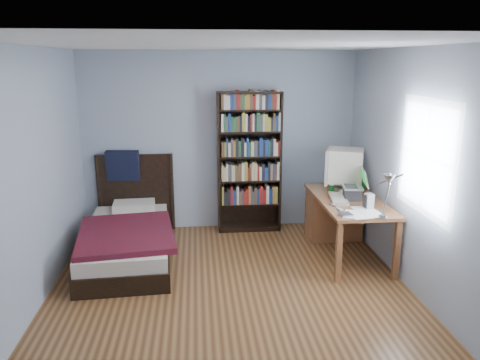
{
  "coord_description": "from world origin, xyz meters",
  "views": [
    {
      "loc": [
        -0.33,
        -4.39,
        2.36
      ],
      "look_at": [
        0.14,
        0.55,
        1.09
      ],
      "focal_mm": 35.0,
      "sensor_mm": 36.0,
      "label": 1
    }
  ],
  "objects": [
    {
      "name": "desk_lamp",
      "position": [
        1.5,
        -0.2,
        1.21
      ],
      "size": [
        0.23,
        0.5,
        0.59
      ],
      "color": "#99999E",
      "rests_on": "desk"
    },
    {
      "name": "phone_silver",
      "position": [
        1.24,
        0.63,
        0.74
      ],
      "size": [
        0.1,
        0.12,
        0.02
      ],
      "primitive_type": "cube",
      "rotation": [
        0.0,
        0.0,
        0.5
      ],
      "color": "#B9B9BE",
      "rests_on": "desk"
    },
    {
      "name": "phone_grey",
      "position": [
        1.26,
        0.47,
        0.74
      ],
      "size": [
        0.06,
        0.1,
        0.02
      ],
      "primitive_type": "cube",
      "rotation": [
        0.0,
        0.0,
        0.2
      ],
      "color": "#97979A",
      "rests_on": "desk"
    },
    {
      "name": "keyboard",
      "position": [
        1.36,
        0.86,
        0.75
      ],
      "size": [
        0.27,
        0.51,
        0.05
      ],
      "primitive_type": "cube",
      "rotation": [
        0.0,
        0.07,
        -0.16
      ],
      "color": "#B3A795",
      "rests_on": "desk"
    },
    {
      "name": "external_drive",
      "position": [
        1.26,
        0.26,
        0.74
      ],
      "size": [
        0.15,
        0.15,
        0.03
      ],
      "primitive_type": "cube",
      "rotation": [
        0.0,
        0.0,
        0.18
      ],
      "color": "#97979A",
      "rests_on": "desk"
    },
    {
      "name": "crt_monitor",
      "position": [
        1.56,
        1.35,
        1.03
      ],
      "size": [
        0.61,
        0.56,
        0.54
      ],
      "color": "beige",
      "rests_on": "desk"
    },
    {
      "name": "room",
      "position": [
        0.03,
        -0.0,
        1.25
      ],
      "size": [
        4.2,
        4.24,
        2.5
      ],
      "color": "#573219",
      "rests_on": "ground"
    },
    {
      "name": "soda_can",
      "position": [
        1.36,
        1.15,
        0.78
      ],
      "size": [
        0.06,
        0.06,
        0.11
      ],
      "primitive_type": "cylinder",
      "color": "#073A12",
      "rests_on": "desk"
    },
    {
      "name": "mouse",
      "position": [
        1.49,
        1.14,
        0.75
      ],
      "size": [
        0.07,
        0.12,
        0.04
      ],
      "primitive_type": "ellipsoid",
      "color": "silver",
      "rests_on": "desk"
    },
    {
      "name": "desk",
      "position": [
        1.51,
        1.33,
        0.41
      ],
      "size": [
        0.75,
        1.55,
        0.73
      ],
      "color": "brown",
      "rests_on": "floor"
    },
    {
      "name": "laptop",
      "position": [
        1.56,
        0.89,
        0.84
      ],
      "size": [
        0.35,
        0.34,
        0.37
      ],
      "color": "#2D2D30",
      "rests_on": "desk"
    },
    {
      "name": "bookshelf",
      "position": [
        0.4,
        1.94,
        0.98
      ],
      "size": [
        0.88,
        0.3,
        1.96
      ],
      "color": "black",
      "rests_on": "floor"
    },
    {
      "name": "bed",
      "position": [
        -1.19,
        1.13,
        0.26
      ],
      "size": [
        1.22,
        2.11,
        1.16
      ],
      "color": "black",
      "rests_on": "floor"
    },
    {
      "name": "speaker",
      "position": [
        1.6,
        0.5,
        0.82
      ],
      "size": [
        0.1,
        0.1,
        0.17
      ],
      "primitive_type": "cube",
      "rotation": [
        0.0,
        0.0,
        0.19
      ],
      "color": "#97979A",
      "rests_on": "desk"
    }
  ]
}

